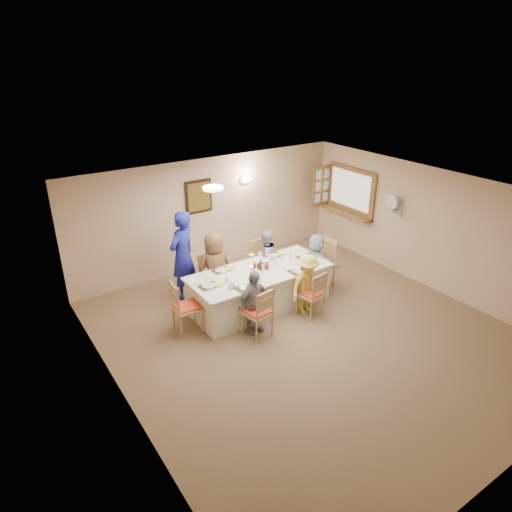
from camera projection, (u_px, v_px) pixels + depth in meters
ground at (310, 335)px, 8.05m from camera, size 7.00×7.00×0.00m
room_walls at (314, 257)px, 7.42m from camera, size 7.00×7.00×7.00m
wall_picture at (199, 197)px, 9.80m from camera, size 0.62×0.05×0.72m
wall_sconce at (246, 180)px, 10.31m from camera, size 0.26×0.09×0.18m
ceiling_light at (213, 188)px, 7.65m from camera, size 0.36×0.36×0.05m
serving_hatch at (351, 191)px, 10.87m from camera, size 0.06×1.50×1.15m
hatch_sill at (345, 213)px, 11.03m from camera, size 0.30×1.50×0.05m
shutter_door at (321, 186)px, 11.31m from camera, size 0.55×0.04×1.00m
fan_shelf at (393, 211)px, 9.85m from camera, size 0.22×0.36×0.03m
desk_fan at (392, 205)px, 9.78m from camera, size 0.30×0.30×0.28m
dining_table at (260, 288)px, 8.81m from camera, size 2.76×1.17×0.76m
chair_back_left at (212, 277)px, 9.08m from camera, size 0.46×0.46×0.92m
chair_back_right at (262, 262)px, 9.69m from camera, size 0.48×0.48×0.93m
chair_front_left at (257, 312)px, 7.87m from camera, size 0.51×0.51×0.94m
chair_front_right at (311, 293)px, 8.48m from camera, size 0.50×0.50×0.91m
chair_left_end at (187, 306)px, 7.98m from camera, size 0.51×0.51×0.99m
chair_right_end at (321, 263)px, 9.55m from camera, size 0.52×0.52×1.02m
diner_back_left at (215, 268)px, 8.88m from camera, size 0.75×0.53×1.43m
diner_back_right at (265, 258)px, 9.53m from camera, size 0.73×0.63×1.23m
diner_front_left at (253, 302)px, 7.90m from camera, size 0.80×0.55×1.19m
diner_front_right at (307, 284)px, 8.52m from camera, size 0.89×0.67×1.18m
diner_right_end at (316, 261)px, 9.44m from camera, size 1.11×0.37×1.19m
caregiver at (183, 256)px, 8.92m from camera, size 1.01×0.96×1.82m
placemat_fl at (245, 288)px, 8.03m from camera, size 0.36×0.27×0.01m
plate_fl at (245, 287)px, 8.03m from camera, size 0.22×0.22×0.01m
napkin_fl at (255, 286)px, 8.08m from camera, size 0.14×0.14×0.01m
placemat_fr at (298, 271)px, 8.64m from camera, size 0.37×0.27×0.01m
plate_fr at (298, 270)px, 8.64m from camera, size 0.26×0.26×0.02m
napkin_fr at (307, 269)px, 8.69m from camera, size 0.13×0.13×0.01m
placemat_bl at (221, 270)px, 8.66m from camera, size 0.34×0.25×0.01m
plate_bl at (221, 270)px, 8.66m from camera, size 0.25×0.25×0.02m
napkin_bl at (231, 269)px, 8.71m from camera, size 0.14×0.14×0.01m
placemat_br at (272, 256)px, 9.27m from camera, size 0.37×0.28×0.01m
plate_br at (272, 255)px, 9.27m from camera, size 0.25×0.25×0.02m
napkin_br at (281, 254)px, 9.33m from camera, size 0.13×0.13×0.01m
placemat_le at (209, 286)px, 8.09m from camera, size 0.35×0.26×0.01m
plate_le at (209, 286)px, 8.09m from camera, size 0.24×0.24×0.01m
napkin_le at (219, 284)px, 8.14m from camera, size 0.15×0.15×0.01m
placemat_re at (305, 257)px, 9.22m from camera, size 0.35×0.26×0.01m
plate_re at (305, 256)px, 9.22m from camera, size 0.23×0.23×0.01m
napkin_re at (314, 255)px, 9.27m from camera, size 0.15×0.15×0.01m
teacup_a at (232, 286)px, 8.01m from camera, size 0.14×0.14×0.09m
teacup_b at (260, 254)px, 9.25m from camera, size 0.15×0.15×0.08m
bowl_a at (255, 278)px, 8.33m from camera, size 0.31×0.31×0.05m
bowl_b at (266, 261)px, 8.99m from camera, size 0.28×0.28×0.06m
condiment_ketchup at (255, 266)px, 8.61m from camera, size 0.14×0.14×0.21m
condiment_brown at (260, 265)px, 8.66m from camera, size 0.16×0.16×0.20m
condiment_malt at (267, 266)px, 8.70m from camera, size 0.14×0.14×0.14m
drinking_glass at (252, 269)px, 8.59m from camera, size 0.07×0.07×0.11m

